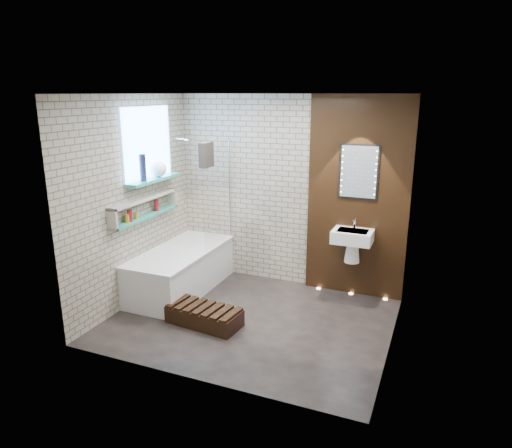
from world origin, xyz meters
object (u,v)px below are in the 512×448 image
at_px(walnut_step, 204,316).
at_px(bathtub, 181,270).
at_px(washbasin, 352,241).
at_px(bath_screen, 218,194).
at_px(led_mirror, 359,172).

bearing_deg(walnut_step, bathtub, 135.26).
bearing_deg(walnut_step, washbasin, 44.10).
bearing_deg(bathtub, bath_screen, 51.10).
xyz_separation_m(bathtub, washbasin, (2.17, 0.62, 0.50)).
bearing_deg(led_mirror, washbasin, -90.00).
relative_size(washbasin, walnut_step, 0.67).
distance_m(bathtub, washbasin, 2.32).
distance_m(bath_screen, washbasin, 1.89).
bearing_deg(bathtub, washbasin, 16.01).
bearing_deg(bathtub, walnut_step, -44.74).
bearing_deg(led_mirror, bathtub, -160.22).
xyz_separation_m(bathtub, led_mirror, (2.17, 0.78, 1.36)).
bearing_deg(bathtub, led_mirror, 19.78).
distance_m(bathtub, walnut_step, 1.08).
distance_m(led_mirror, walnut_step, 2.60).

